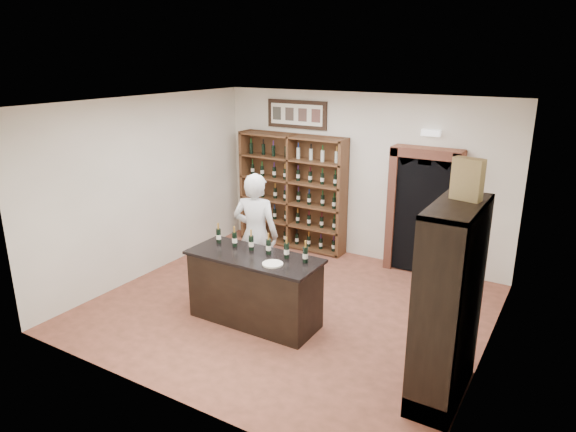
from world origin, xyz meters
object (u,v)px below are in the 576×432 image
at_px(wine_shelf, 293,191).
at_px(tasting_counter, 255,289).
at_px(side_cabinet, 448,334).
at_px(wine_crate, 468,179).
at_px(counter_bottle_0, 219,236).
at_px(shopkeeper, 256,235).

relative_size(wine_shelf, tasting_counter, 1.17).
relative_size(side_cabinet, wine_crate, 5.09).
height_order(counter_bottle_0, side_cabinet, side_cabinet).
relative_size(tasting_counter, side_cabinet, 0.85).
bearing_deg(counter_bottle_0, tasting_counter, -11.69).
bearing_deg(counter_bottle_0, shopkeeper, 68.11).
bearing_deg(shopkeeper, counter_bottle_0, 53.41).
bearing_deg(wine_crate, tasting_counter, -169.88).
bearing_deg(wine_crate, wine_shelf, 153.78).
bearing_deg(tasting_counter, wine_crate, -2.23).
distance_m(tasting_counter, side_cabinet, 2.75).
distance_m(wine_shelf, side_cabinet, 5.02).
distance_m(counter_bottle_0, wine_crate, 3.68).
xyz_separation_m(counter_bottle_0, side_cabinet, (3.44, -0.45, -0.35)).
bearing_deg(tasting_counter, shopkeeper, 122.65).
height_order(wine_shelf, side_cabinet, same).
distance_m(tasting_counter, counter_bottle_0, 0.96).
xyz_separation_m(wine_shelf, wine_crate, (3.81, -3.04, 1.32)).
bearing_deg(shopkeeper, wine_shelf, -88.84).
relative_size(tasting_counter, counter_bottle_0, 6.27).
bearing_deg(side_cabinet, wine_crate, 94.22).
bearing_deg(wine_shelf, side_cabinet, -40.21).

